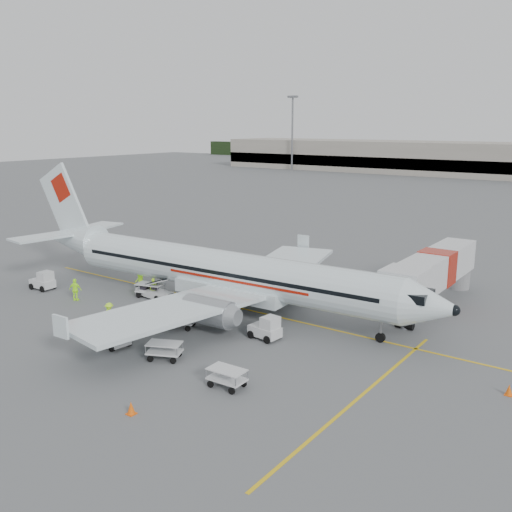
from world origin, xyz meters
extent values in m
plane|color=#56595B|center=(0.00, 0.00, 0.00)|extent=(360.00, 360.00, 0.00)
cube|color=yellow|center=(0.00, 0.00, 0.01)|extent=(44.00, 0.20, 0.01)
cube|color=yellow|center=(14.00, -8.00, 0.01)|extent=(0.20, 20.00, 0.01)
cone|color=#F45B0B|center=(20.27, -3.28, 0.32)|extent=(0.39, 0.39, 0.63)
cone|color=#F45B0B|center=(3.17, 13.85, 0.33)|extent=(0.40, 0.40, 0.66)
cone|color=#F45B0B|center=(5.64, -16.34, 0.35)|extent=(0.43, 0.43, 0.70)
imported|color=#ACEF21|center=(-7.50, -2.00, 0.83)|extent=(0.72, 0.64, 1.66)
imported|color=#ACEF21|center=(-9.71, -1.50, 0.95)|extent=(1.16, 1.16, 1.90)
imported|color=#ACEF21|center=(-5.23, -8.50, 0.84)|extent=(0.88, 1.21, 1.68)
imported|color=#ACEF21|center=(-12.07, -6.23, 0.91)|extent=(1.16, 0.82, 1.83)
camera|label=1|loc=(25.63, -33.50, 13.97)|focal=40.00mm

